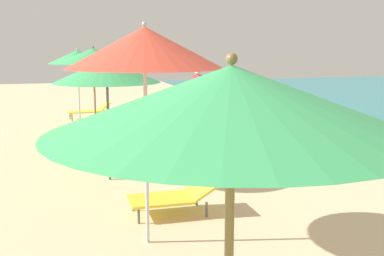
% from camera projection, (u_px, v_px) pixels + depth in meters
% --- Properties ---
extents(umbrella_third, '(1.90, 1.90, 2.66)m').
position_uv_depth(umbrella_third, '(231.00, 101.00, 2.40)').
color(umbrella_third, olive).
rests_on(umbrella_third, ground).
extents(umbrella_fourth, '(2.06, 2.06, 2.99)m').
position_uv_depth(umbrella_fourth, '(145.00, 48.00, 6.16)').
color(umbrella_fourth, silver).
rests_on(umbrella_fourth, ground).
extents(lounger_fourth_shoreside, '(1.37, 0.70, 0.52)m').
position_uv_depth(lounger_fourth_shoreside, '(172.00, 196.00, 7.69)').
color(lounger_fourth_shoreside, yellow).
rests_on(lounger_fourth_shoreside, ground).
extents(umbrella_fifth, '(2.10, 2.10, 2.48)m').
position_uv_depth(umbrella_fifth, '(107.00, 71.00, 9.32)').
color(umbrella_fifth, '#4C4C51').
rests_on(umbrella_fifth, ground).
extents(lounger_fifth_shoreside, '(1.65, 0.71, 0.57)m').
position_uv_depth(lounger_fifth_shoreside, '(146.00, 150.00, 11.00)').
color(lounger_fifth_shoreside, '#4CA572').
rests_on(lounger_fifth_shoreside, ground).
extents(umbrella_sixth, '(2.04, 2.04, 2.67)m').
position_uv_depth(umbrella_sixth, '(93.00, 56.00, 12.37)').
color(umbrella_sixth, olive).
rests_on(umbrella_sixth, ground).
extents(lounger_sixth_shoreside, '(1.51, 0.94, 0.56)m').
position_uv_depth(lounger_sixth_shoreside, '(125.00, 130.00, 13.84)').
color(lounger_sixth_shoreside, yellow).
rests_on(lounger_sixth_shoreside, ground).
extents(lounger_sixth_inland, '(1.33, 0.70, 0.61)m').
position_uv_depth(lounger_sixth_inland, '(132.00, 142.00, 11.83)').
color(lounger_sixth_inland, yellow).
rests_on(lounger_sixth_inland, ground).
extents(umbrella_farthest, '(1.95, 1.95, 2.58)m').
position_uv_depth(umbrella_farthest, '(77.00, 57.00, 15.87)').
color(umbrella_farthest, silver).
rests_on(umbrella_farthest, ground).
extents(lounger_farthest_shoreside, '(1.57, 0.78, 0.62)m').
position_uv_depth(lounger_farthest_shoreside, '(90.00, 110.00, 17.55)').
color(lounger_farthest_shoreside, yellow).
rests_on(lounger_farthest_shoreside, ground).
extents(person_walking_far, '(0.37, 0.42, 1.61)m').
position_uv_depth(person_walking_far, '(197.00, 84.00, 21.21)').
color(person_walking_far, orange).
rests_on(person_walking_far, ground).
extents(beach_ball, '(0.30, 0.30, 0.30)m').
position_uv_depth(beach_ball, '(271.00, 132.00, 14.15)').
color(beach_ball, white).
rests_on(beach_ball, ground).
extents(cooler_box, '(0.54, 0.49, 0.36)m').
position_uv_depth(cooler_box, '(177.00, 115.00, 17.27)').
color(cooler_box, '#2659B2').
rests_on(cooler_box, ground).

